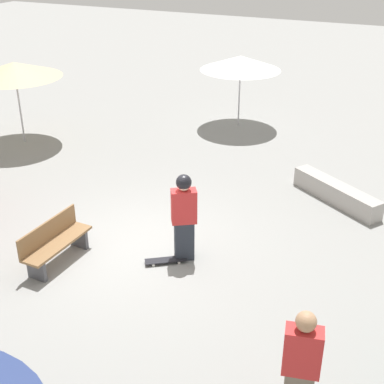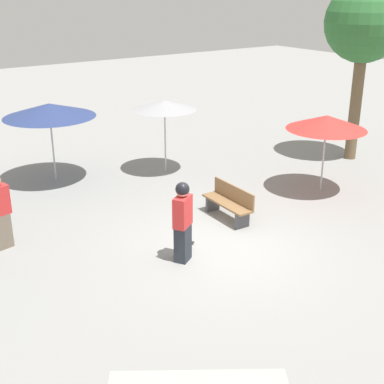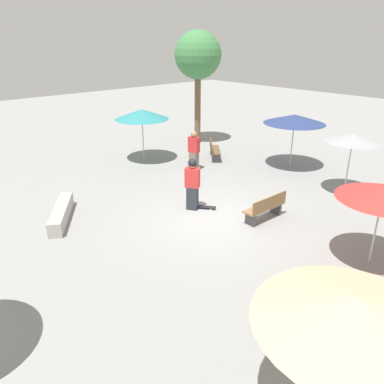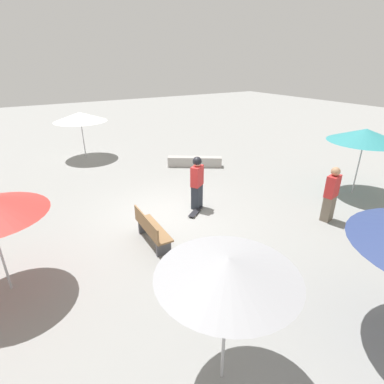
{
  "view_description": "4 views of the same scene",
  "coord_description": "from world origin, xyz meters",
  "px_view_note": "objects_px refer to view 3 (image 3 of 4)",
  "views": [
    {
      "loc": [
        -7.97,
        -4.82,
        5.83
      ],
      "look_at": [
        0.36,
        -0.94,
        1.26
      ],
      "focal_mm": 50.0,
      "sensor_mm": 36.0,
      "label": 1
    },
    {
      "loc": [
        8.44,
        -6.6,
        5.57
      ],
      "look_at": [
        -0.37,
        -0.48,
        1.36
      ],
      "focal_mm": 50.0,
      "sensor_mm": 36.0,
      "label": 2
    },
    {
      "loc": [
        7.78,
        7.6,
        5.44
      ],
      "look_at": [
        0.45,
        -0.45,
        0.91
      ],
      "focal_mm": 35.0,
      "sensor_mm": 36.0,
      "label": 3
    },
    {
      "loc": [
        -7.62,
        3.89,
        4.57
      ],
      "look_at": [
        -0.51,
        -0.47,
        0.87
      ],
      "focal_mm": 28.0,
      "sensor_mm": 36.0,
      "label": 4
    }
  ],
  "objects_px": {
    "bench_far": "(266,208)",
    "shade_umbrella_navy": "(295,119)",
    "bench_near": "(214,150)",
    "palm_tree_right": "(198,56)",
    "shade_umbrella_red": "(384,192)",
    "concrete_ledge": "(61,213)",
    "shade_umbrella_grey": "(353,138)",
    "skateboard": "(204,207)",
    "bystander_watching": "(194,151)",
    "shade_umbrella_tan": "(355,310)",
    "shade_umbrella_teal": "(142,114)",
    "skater_main": "(192,183)"
  },
  "relations": [
    {
      "from": "shade_umbrella_teal",
      "to": "bystander_watching",
      "type": "height_order",
      "value": "shade_umbrella_teal"
    },
    {
      "from": "shade_umbrella_red",
      "to": "shade_umbrella_tan",
      "type": "distance_m",
      "value": 5.08
    },
    {
      "from": "bench_near",
      "to": "skateboard",
      "type": "bearing_deg",
      "value": -7.16
    },
    {
      "from": "shade_umbrella_navy",
      "to": "palm_tree_right",
      "type": "xyz_separation_m",
      "value": [
        0.24,
        -5.88,
        2.36
      ]
    },
    {
      "from": "bench_near",
      "to": "shade_umbrella_grey",
      "type": "relative_size",
      "value": 0.66
    },
    {
      "from": "bench_far",
      "to": "shade_umbrella_teal",
      "type": "height_order",
      "value": "shade_umbrella_teal"
    },
    {
      "from": "skateboard",
      "to": "concrete_ledge",
      "type": "bearing_deg",
      "value": -156.66
    },
    {
      "from": "shade_umbrella_tan",
      "to": "bystander_watching",
      "type": "bearing_deg",
      "value": -122.65
    },
    {
      "from": "skater_main",
      "to": "bench_far",
      "type": "bearing_deg",
      "value": -4.43
    },
    {
      "from": "skater_main",
      "to": "bench_near",
      "type": "distance_m",
      "value": 5.86
    },
    {
      "from": "shade_umbrella_navy",
      "to": "shade_umbrella_red",
      "type": "distance_m",
      "value": 7.85
    },
    {
      "from": "shade_umbrella_red",
      "to": "shade_umbrella_navy",
      "type": "bearing_deg",
      "value": -131.15
    },
    {
      "from": "skateboard",
      "to": "shade_umbrella_red",
      "type": "height_order",
      "value": "shade_umbrella_red"
    },
    {
      "from": "skater_main",
      "to": "concrete_ledge",
      "type": "height_order",
      "value": "skater_main"
    },
    {
      "from": "skateboard",
      "to": "bystander_watching",
      "type": "xyz_separation_m",
      "value": [
        -2.49,
        -3.22,
        0.8
      ]
    },
    {
      "from": "concrete_ledge",
      "to": "shade_umbrella_grey",
      "type": "distance_m",
      "value": 10.31
    },
    {
      "from": "palm_tree_right",
      "to": "shade_umbrella_tan",
      "type": "bearing_deg",
      "value": 53.9
    },
    {
      "from": "bench_far",
      "to": "palm_tree_right",
      "type": "xyz_separation_m",
      "value": [
        -4.93,
        -8.43,
        4.08
      ]
    },
    {
      "from": "bystander_watching",
      "to": "shade_umbrella_red",
      "type": "bearing_deg",
      "value": 156.74
    },
    {
      "from": "bench_far",
      "to": "shade_umbrella_grey",
      "type": "xyz_separation_m",
      "value": [
        -4.0,
        0.63,
        1.68
      ]
    },
    {
      "from": "skater_main",
      "to": "shade_umbrella_red",
      "type": "distance_m",
      "value": 5.75
    },
    {
      "from": "bench_far",
      "to": "shade_umbrella_navy",
      "type": "relative_size",
      "value": 0.61
    },
    {
      "from": "shade_umbrella_grey",
      "to": "shade_umbrella_tan",
      "type": "bearing_deg",
      "value": 26.04
    },
    {
      "from": "bench_near",
      "to": "shade_umbrella_tan",
      "type": "distance_m",
      "value": 13.62
    },
    {
      "from": "shade_umbrella_teal",
      "to": "bench_far",
      "type": "bearing_deg",
      "value": 83.86
    },
    {
      "from": "shade_umbrella_navy",
      "to": "shade_umbrella_tan",
      "type": "height_order",
      "value": "shade_umbrella_tan"
    },
    {
      "from": "skateboard",
      "to": "shade_umbrella_grey",
      "type": "bearing_deg",
      "value": 27.0
    },
    {
      "from": "skater_main",
      "to": "bystander_watching",
      "type": "relative_size",
      "value": 1.03
    },
    {
      "from": "skater_main",
      "to": "skateboard",
      "type": "height_order",
      "value": "skater_main"
    },
    {
      "from": "skateboard",
      "to": "concrete_ledge",
      "type": "relative_size",
      "value": 0.34
    },
    {
      "from": "palm_tree_right",
      "to": "shade_umbrella_red",
      "type": "bearing_deg",
      "value": 67.32
    },
    {
      "from": "shade_umbrella_tan",
      "to": "bystander_watching",
      "type": "relative_size",
      "value": 1.56
    },
    {
      "from": "skater_main",
      "to": "bystander_watching",
      "type": "xyz_separation_m",
      "value": [
        -2.81,
        -2.98,
        -0.1
      ]
    },
    {
      "from": "shade_umbrella_grey",
      "to": "palm_tree_right",
      "type": "distance_m",
      "value": 9.42
    },
    {
      "from": "skateboard",
      "to": "shade_umbrella_teal",
      "type": "xyz_separation_m",
      "value": [
        -1.68,
        -5.86,
        2.12
      ]
    },
    {
      "from": "bench_near",
      "to": "shade_umbrella_navy",
      "type": "distance_m",
      "value": 3.99
    },
    {
      "from": "shade_umbrella_navy",
      "to": "shade_umbrella_grey",
      "type": "distance_m",
      "value": 3.39
    },
    {
      "from": "skater_main",
      "to": "shade_umbrella_red",
      "type": "xyz_separation_m",
      "value": [
        -1.16,
        5.54,
        1.04
      ]
    },
    {
      "from": "shade_umbrella_navy",
      "to": "palm_tree_right",
      "type": "distance_m",
      "value": 6.34
    },
    {
      "from": "skateboard",
      "to": "bystander_watching",
      "type": "bearing_deg",
      "value": 107.22
    },
    {
      "from": "bench_near",
      "to": "shade_umbrella_teal",
      "type": "relative_size",
      "value": 0.6
    },
    {
      "from": "skateboard",
      "to": "shade_umbrella_tan",
      "type": "xyz_separation_m",
      "value": [
        3.98,
        6.87,
        2.12
      ]
    },
    {
      "from": "bench_far",
      "to": "shade_umbrella_red",
      "type": "bearing_deg",
      "value": -88.1
    },
    {
      "from": "shade_umbrella_tan",
      "to": "bench_near",
      "type": "bearing_deg",
      "value": -127.88
    },
    {
      "from": "skateboard",
      "to": "bench_far",
      "type": "distance_m",
      "value": 2.14
    },
    {
      "from": "bench_far",
      "to": "shade_umbrella_teal",
      "type": "xyz_separation_m",
      "value": [
        -0.84,
        -7.79,
        1.75
      ]
    },
    {
      "from": "shade_umbrella_grey",
      "to": "bystander_watching",
      "type": "bearing_deg",
      "value": -67.89
    },
    {
      "from": "skater_main",
      "to": "shade_umbrella_grey",
      "type": "relative_size",
      "value": 0.79
    },
    {
      "from": "bench_near",
      "to": "bench_far",
      "type": "xyz_separation_m",
      "value": [
        3.47,
        5.72,
        0.0
      ]
    },
    {
      "from": "bench_near",
      "to": "bench_far",
      "type": "bearing_deg",
      "value": 10.31
    }
  ]
}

